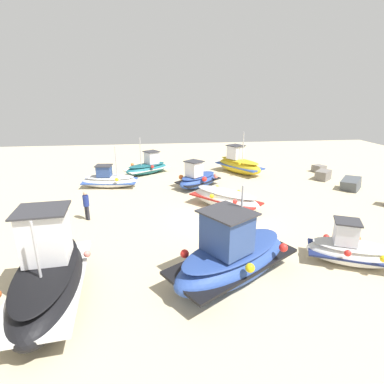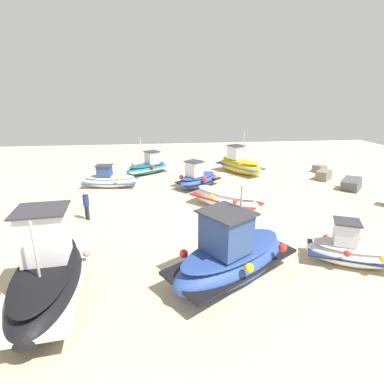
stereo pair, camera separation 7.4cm
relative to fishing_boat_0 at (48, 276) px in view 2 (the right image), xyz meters
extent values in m
plane|color=beige|center=(-6.04, 7.14, -0.98)|extent=(51.90, 51.90, 0.00)
ellipsoid|color=black|center=(0.06, 0.01, -0.27)|extent=(5.65, 2.57, 1.47)
cube|color=white|center=(0.06, 0.01, -0.20)|extent=(5.44, 2.60, 0.16)
ellipsoid|color=black|center=(0.06, 0.01, 0.32)|extent=(4.97, 2.23, 0.27)
cube|color=white|center=(-0.39, -0.03, 1.28)|extent=(1.36, 1.47, 1.69)
cube|color=#333338|center=(-0.39, -0.03, 2.16)|extent=(1.58, 1.71, 0.06)
cylinder|color=#B7B7BC|center=(0.72, 0.06, 1.34)|extent=(0.08, 0.08, 1.81)
sphere|color=#EA7F75|center=(-1.00, 1.04, 0.18)|extent=(0.25, 0.25, 0.25)
ellipsoid|color=white|center=(-12.97, 0.25, -0.57)|extent=(1.91, 4.18, 0.92)
cube|color=#2D4C9E|center=(-12.97, 0.25, -0.53)|extent=(1.90, 4.02, 0.17)
ellipsoid|color=beige|center=(-12.97, 0.25, -0.23)|extent=(1.64, 3.68, 0.22)
cube|color=#2D4784|center=(-13.01, -0.10, 0.22)|extent=(0.94, 1.07, 0.76)
cube|color=#333338|center=(-13.01, -0.10, 0.62)|extent=(1.09, 1.24, 0.06)
cylinder|color=#B7B7BC|center=(-12.90, 0.81, 0.93)|extent=(0.08, 0.08, 2.20)
sphere|color=yellow|center=(-12.09, 0.86, -0.21)|extent=(0.25, 0.25, 0.25)
sphere|color=red|center=(-13.84, -0.36, -0.29)|extent=(0.25, 0.25, 0.25)
ellipsoid|color=white|center=(-7.73, 7.65, -0.44)|extent=(4.31, 4.16, 1.10)
cube|color=maroon|center=(-7.73, 7.65, -0.38)|extent=(4.22, 4.08, 0.09)
ellipsoid|color=beige|center=(-7.73, 7.65, 0.02)|extent=(3.79, 3.66, 0.18)
sphere|color=red|center=(-6.30, 7.86, -0.07)|extent=(0.25, 0.25, 0.25)
sphere|color=yellow|center=(-8.01, 8.53, -0.10)|extent=(0.25, 0.25, 0.25)
sphere|color=yellow|center=(-7.46, 6.78, -0.09)|extent=(0.25, 0.25, 0.25)
sphere|color=yellow|center=(-9.17, 7.45, -0.11)|extent=(0.25, 0.25, 0.25)
ellipsoid|color=#1E6670|center=(-16.49, 2.89, -0.58)|extent=(3.41, 4.09, 0.85)
cube|color=white|center=(-16.49, 2.89, -0.53)|extent=(3.36, 3.99, 0.09)
ellipsoid|color=#1A565F|center=(-16.49, 2.89, -0.23)|extent=(2.99, 3.60, 0.16)
cube|color=silver|center=(-16.77, 3.30, 0.33)|extent=(1.32, 1.32, 1.00)
cube|color=#333338|center=(-16.77, 3.30, 0.86)|extent=(1.53, 1.53, 0.06)
cylinder|color=#B7B7BC|center=(-16.19, 2.43, 0.98)|extent=(0.08, 0.08, 2.29)
sphere|color=orange|center=(-16.70, 1.66, -0.22)|extent=(0.28, 0.28, 0.28)
sphere|color=red|center=(-15.78, 3.36, -0.23)|extent=(0.28, 0.28, 0.28)
sphere|color=orange|center=(-17.71, 3.18, -0.35)|extent=(0.28, 0.28, 0.28)
ellipsoid|color=white|center=(-1.01, 11.33, -0.55)|extent=(2.72, 3.71, 0.93)
cube|color=navy|center=(-1.01, 11.33, -0.50)|extent=(2.68, 3.60, 0.12)
ellipsoid|color=beige|center=(-1.01, 11.33, -0.18)|extent=(2.37, 3.26, 0.19)
cube|color=silver|center=(-1.15, 11.04, 0.35)|extent=(1.09, 1.10, 0.91)
cube|color=#333338|center=(-1.15, 11.04, 0.83)|extent=(1.27, 1.28, 0.06)
sphere|color=yellow|center=(0.08, 11.82, -0.18)|extent=(0.26, 0.26, 0.26)
sphere|color=orange|center=(-1.59, 11.93, -0.21)|extent=(0.26, 0.26, 0.26)
sphere|color=red|center=(-0.43, 10.73, -0.15)|extent=(0.26, 0.26, 0.26)
sphere|color=red|center=(-2.10, 10.84, -0.31)|extent=(0.26, 0.26, 0.26)
ellipsoid|color=#2D4C9E|center=(-12.17, 6.69, -0.52)|extent=(3.44, 3.73, 1.03)
cube|color=black|center=(-12.17, 6.69, -0.48)|extent=(3.34, 3.62, 0.19)
ellipsoid|color=navy|center=(-12.17, 6.69, -0.13)|extent=(2.98, 3.25, 0.24)
cube|color=white|center=(-11.85, 6.30, 0.46)|extent=(1.33, 1.33, 1.04)
cube|color=#333338|center=(-11.85, 6.30, 1.01)|extent=(1.54, 1.54, 0.06)
sphere|color=#EA7F75|center=(-12.11, 7.96, -0.17)|extent=(0.36, 0.36, 0.36)
sphere|color=yellow|center=(-13.02, 6.39, -0.13)|extent=(0.36, 0.36, 0.36)
sphere|color=red|center=(-11.31, 6.98, -0.16)|extent=(0.36, 0.36, 0.36)
sphere|color=orange|center=(-12.22, 5.41, -0.21)|extent=(0.36, 0.36, 0.36)
ellipsoid|color=#2D4C9E|center=(-0.60, 6.32, -0.32)|extent=(4.69, 5.64, 1.44)
cube|color=black|center=(-0.60, 6.32, -0.25)|extent=(4.58, 5.47, 0.22)
ellipsoid|color=navy|center=(-0.60, 6.32, 0.24)|extent=(4.08, 4.93, 0.31)
cube|color=#2D4784|center=(-0.37, 5.97, 1.05)|extent=(1.95, 1.90, 1.41)
cube|color=#333338|center=(-0.37, 5.97, 1.78)|extent=(2.26, 2.21, 0.06)
cylinder|color=#B7B7BC|center=(-0.76, 6.58, 1.47)|extent=(0.08, 0.08, 2.26)
sphere|color=red|center=(-0.43, 8.12, 0.26)|extent=(0.32, 0.32, 0.32)
sphere|color=yellow|center=(-1.80, 6.10, 0.26)|extent=(0.32, 0.32, 0.32)
sphere|color=yellow|center=(0.61, 6.55, 0.18)|extent=(0.32, 0.32, 0.32)
sphere|color=red|center=(-0.77, 4.52, 0.07)|extent=(0.32, 0.32, 0.32)
ellipsoid|color=gold|center=(-15.73, 10.71, -0.39)|extent=(4.68, 3.68, 1.22)
cube|color=#2D4C9E|center=(-15.73, 10.71, -0.34)|extent=(4.54, 3.61, 0.13)
ellipsoid|color=gold|center=(-15.73, 10.71, 0.10)|extent=(4.11, 3.22, 0.22)
cube|color=white|center=(-16.16, 10.45, 0.74)|extent=(1.47, 1.46, 1.10)
cube|color=#333338|center=(-16.16, 10.45, 1.32)|extent=(1.70, 1.69, 0.06)
cylinder|color=#B7B7BC|center=(-15.44, 10.89, 1.38)|extent=(0.08, 0.08, 2.37)
sphere|color=yellow|center=(-14.60, 10.41, 0.11)|extent=(0.24, 0.24, 0.24)
sphere|color=yellow|center=(-16.85, 11.01, -0.09)|extent=(0.24, 0.24, 0.24)
cylinder|color=#2D2D38|center=(-6.98, -0.25, -0.58)|extent=(0.14, 0.14, 0.81)
cylinder|color=#2D2D38|center=(-6.88, -0.12, -0.58)|extent=(0.14, 0.14, 0.81)
cylinder|color=navy|center=(-6.93, -0.18, 0.12)|extent=(0.32, 0.32, 0.60)
sphere|color=tan|center=(-6.93, -0.18, 0.54)|extent=(0.22, 0.22, 0.22)
cube|color=slate|center=(-15.27, 17.72, -0.69)|extent=(1.22, 1.31, 0.65)
cube|color=slate|center=(-12.84, 16.74, -0.61)|extent=(1.46, 1.54, 0.81)
cube|color=#4C5156|center=(-10.11, 17.28, -0.57)|extent=(1.71, 1.79, 1.13)
camera|label=1|loc=(9.07, 3.57, 5.71)|focal=28.63mm
camera|label=2|loc=(9.08, 3.65, 5.71)|focal=28.63mm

